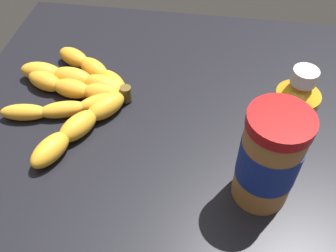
{
  "coord_description": "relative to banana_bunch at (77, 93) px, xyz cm",
  "views": [
    {
      "loc": [
        2.62,
        -40.84,
        48.06
      ],
      "look_at": [
        -3.36,
        -1.08,
        4.11
      ],
      "focal_mm": 40.28,
      "sensor_mm": 36.0,
      "label": 1
    }
  ],
  "objects": [
    {
      "name": "honey_bottle",
      "position": [
        37.16,
        -3.16,
        4.48
      ],
      "size": [
        6.75,
        6.75,
        14.0
      ],
      "color": "gold",
      "rests_on": "ground_plane"
    },
    {
      "name": "peanut_butter_jar",
      "position": [
        32.68,
        -15.1,
        6.27
      ],
      "size": [
        8.43,
        8.43,
        16.06
      ],
      "color": "#B27238",
      "rests_on": "ground_plane"
    },
    {
      "name": "banana_bunch",
      "position": [
        0.0,
        0.0,
        0.0
      ],
      "size": [
        22.64,
        31.01,
        3.78
      ],
      "color": "gold",
      "rests_on": "ground_plane"
    },
    {
      "name": "ground_plane",
      "position": [
        21.27,
        -6.64,
        -3.36
      ],
      "size": [
        83.89,
        78.66,
        3.17
      ],
      "primitive_type": "cube",
      "color": "black"
    }
  ]
}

